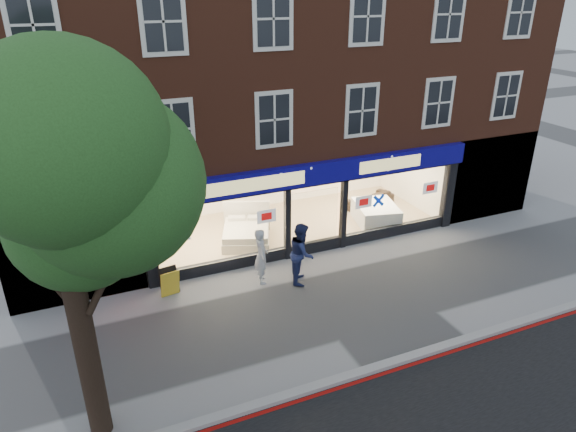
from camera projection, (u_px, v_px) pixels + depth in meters
ground at (360, 297)px, 15.22m from camera, size 120.00×120.00×0.00m
kerb_line at (425, 360)px, 12.62m from camera, size 60.00×0.10×0.01m
kerb_stone at (420, 354)px, 12.77m from camera, size 60.00×0.25×0.12m
showroom_floor at (290, 226)px, 19.59m from camera, size 11.00×4.50×0.10m
building at (271, 39)px, 18.27m from camera, size 19.00×8.26×10.30m
street_tree at (54, 213)px, 8.61m from camera, size 4.00×3.20×6.60m
display_bed at (246, 232)px, 18.25m from camera, size 2.26×2.47×1.14m
bedside_table at (153, 239)px, 17.84m from camera, size 0.58×0.58×0.55m
mattress_stack at (376, 213)px, 19.61m from camera, size 1.86×2.14×0.73m
sofa at (369, 199)px, 21.04m from camera, size 2.25×1.34×0.62m
a_board at (169, 282)px, 15.13m from camera, size 0.62×0.45×0.88m
pedestrian_grey at (261, 256)px, 15.65m from camera, size 0.53×0.71×1.78m
pedestrian_blue at (302, 253)px, 15.67m from camera, size 1.08×1.17×1.95m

